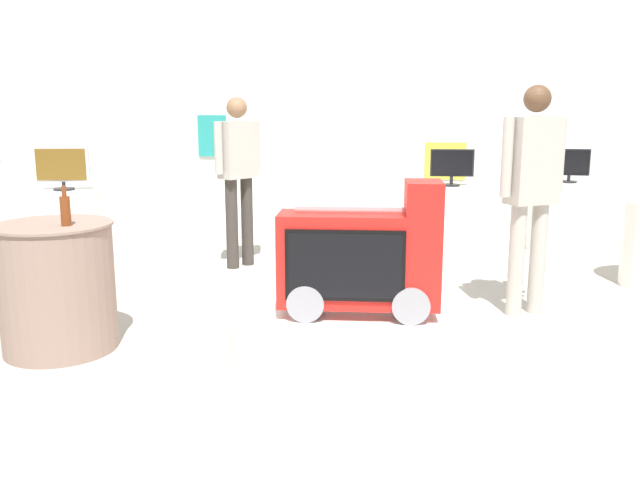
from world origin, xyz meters
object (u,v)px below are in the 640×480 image
display_pedestal_right_rear (67,227)px  tv_on_far_right (452,165)px  main_display_pedestal (358,338)px  display_pedestal_far_right (450,221)px  novelty_firetruck_tv (362,262)px  side_table_round (57,286)px  display_pedestal_left_rear (566,216)px  shopper_browsing_near_truck (532,183)px  tv_on_right_rear (62,167)px  tv_on_left_rear (570,164)px  bottle_on_side_table (65,210)px  shopper_browsing_rear (238,169)px

display_pedestal_right_rear → tv_on_far_right: (3.92, 0.76, 0.60)m
main_display_pedestal → display_pedestal_far_right: 3.22m
novelty_firetruck_tv → side_table_round: (-1.99, 0.02, -0.22)m
novelty_firetruck_tv → display_pedestal_left_rear: bearing=59.0°
display_pedestal_left_rear → shopper_browsing_near_truck: (-0.92, -2.44, 0.64)m
main_display_pedestal → display_pedestal_left_rear: (2.16, 3.56, 0.23)m
novelty_firetruck_tv → shopper_browsing_near_truck: (1.23, 1.13, 0.37)m
tv_on_right_rear → novelty_firetruck_tv: bearing=-36.9°
tv_on_left_rear → side_table_round: tv_on_left_rear is taller
display_pedestal_far_right → tv_on_far_right: bearing=-90.9°
display_pedestal_left_rear → shopper_browsing_near_truck: bearing=-110.5°
novelty_firetruck_tv → bottle_on_side_table: (-1.86, -0.04, 0.30)m
tv_on_left_rear → bottle_on_side_table: size_ratio=1.66×
main_display_pedestal → display_pedestal_left_rear: bearing=58.8°
tv_on_right_rear → main_display_pedestal: bearing=-37.0°
display_pedestal_right_rear → shopper_browsing_rear: (1.78, 0.08, 0.61)m
main_display_pedestal → display_pedestal_left_rear: 4.17m
shopper_browsing_rear → novelty_firetruck_tv: bearing=-61.3°
display_pedestal_right_rear → side_table_round: side_table_round is taller
tv_on_right_rear → shopper_browsing_rear: (1.78, 0.09, -0.01)m
novelty_firetruck_tv → shopper_browsing_near_truck: 1.71m
tv_on_far_right → display_pedestal_right_rear: bearing=-169.0°
tv_on_far_right → display_pedestal_left_rear: bearing=19.5°
bottle_on_side_table → shopper_browsing_rear: (0.54, 2.47, 0.04)m
novelty_firetruck_tv → shopper_browsing_rear: bearing=118.7°
tv_on_right_rear → tv_on_far_right: tv_on_right_rear is taller
main_display_pedestal → tv_on_left_rear: (2.16, 3.56, 0.81)m
tv_on_right_rear → side_table_round: bearing=-64.3°
tv_on_left_rear → novelty_firetruck_tv: bearing=-121.0°
tv_on_left_rear → display_pedestal_right_rear: size_ratio=0.55×
main_display_pedestal → bottle_on_side_table: 2.01m
main_display_pedestal → tv_on_far_right: bearing=74.9°
novelty_firetruck_tv → bottle_on_side_table: 1.89m
main_display_pedestal → tv_on_left_rear: tv_on_left_rear is taller
novelty_firetruck_tv → display_pedestal_far_right: size_ratio=1.17×
tv_on_far_right → shopper_browsing_rear: size_ratio=0.27×
shopper_browsing_near_truck → shopper_browsing_rear: 2.86m
display_pedestal_left_rear → side_table_round: 5.45m
tv_on_right_rear → shopper_browsing_near_truck: size_ratio=0.31×
main_display_pedestal → novelty_firetruck_tv: size_ratio=1.63×
bottle_on_side_table → tv_on_far_right: bearing=49.6°
display_pedestal_far_right → display_pedestal_left_rear: bearing=19.4°
main_display_pedestal → tv_on_right_rear: size_ratio=3.05×
display_pedestal_right_rear → display_pedestal_far_right: (3.92, 0.76, 0.00)m
tv_on_left_rear → display_pedestal_far_right: (-1.33, -0.46, -0.59)m
novelty_firetruck_tv → shopper_browsing_near_truck: bearing=42.6°
display_pedestal_left_rear → bottle_on_side_table: bearing=-137.9°
display_pedestal_far_right → shopper_browsing_near_truck: 2.12m
display_pedestal_far_right → tv_on_far_right: (-0.00, -0.00, 0.60)m
display_pedestal_left_rear → display_pedestal_far_right: same height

